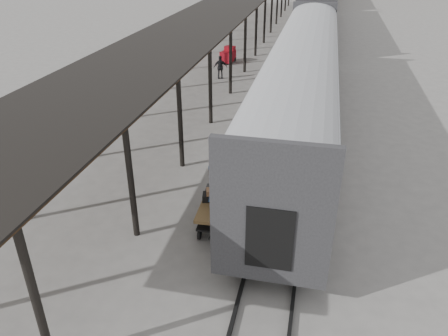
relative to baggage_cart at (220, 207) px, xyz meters
name	(u,v)px	position (x,y,z in m)	size (l,w,h in m)	color
ground	(193,207)	(-1.20, 0.80, -0.65)	(160.00, 160.00, 0.00)	slate
train	(319,5)	(1.99, 34.60, 2.04)	(3.45, 76.01, 4.01)	silver
canopy	(234,2)	(-4.60, 24.80, 3.36)	(4.90, 64.30, 4.15)	#422B19
rails	(316,32)	(2.00, 34.80, -0.59)	(1.54, 150.00, 0.12)	black
baggage_cart	(220,207)	(0.00, 0.00, 0.00)	(1.34, 2.45, 0.86)	brown
suitcase_stack	(219,191)	(-0.12, 0.37, 0.41)	(1.21, 1.05, 0.58)	#363638
luggage_tug	(228,55)	(-4.27, 21.16, -0.10)	(1.09, 1.49, 1.19)	maroon
porter	(215,189)	(0.00, -0.65, 1.09)	(0.64, 0.42, 1.76)	navy
pedestrian	(220,67)	(-3.87, 16.77, 0.14)	(0.92, 0.38, 1.57)	black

